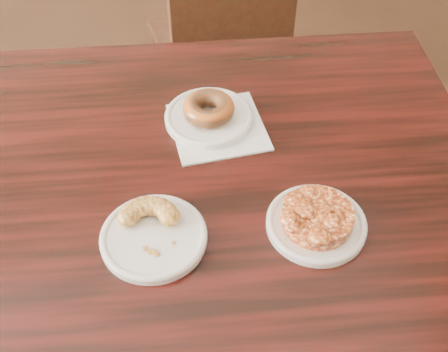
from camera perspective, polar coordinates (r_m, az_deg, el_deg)
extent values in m
cube|color=black|center=(1.28, -0.04, -13.65)|extent=(1.08, 1.08, 0.75)
cube|color=white|center=(1.10, -0.62, 5.00)|extent=(0.18, 0.18, 0.00)
cylinder|color=white|center=(1.11, -1.55, 5.95)|extent=(0.17, 0.17, 0.01)
cylinder|color=silver|center=(0.92, -7.15, -6.23)|extent=(0.17, 0.17, 0.01)
cylinder|color=silver|center=(0.94, 9.34, -4.85)|extent=(0.17, 0.17, 0.01)
torus|color=maroon|center=(1.09, -1.57, 6.89)|extent=(0.10, 0.10, 0.04)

